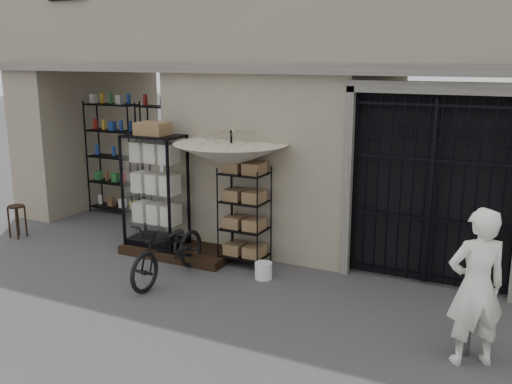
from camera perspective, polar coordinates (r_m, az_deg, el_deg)
The scene contains 13 objects.
ground at distance 7.91m, azimuth 0.68°, elevation -12.31°, with size 80.00×80.00×0.00m, color #252528.
shop_recess at distance 12.10m, azimuth -12.87°, elevation 3.87°, with size 3.00×1.70×3.00m, color black.
shop_shelving at distance 12.56m, azimuth -11.55°, elevation 3.12°, with size 2.70×0.50×2.50m, color black.
iron_gate at distance 9.01m, azimuth 17.26°, elevation 0.41°, with size 2.50×0.21×3.00m.
step_platform at distance 10.25m, azimuth -7.70°, elevation -5.85°, with size 2.00×0.90×0.15m, color black.
display_cabinet at distance 10.21m, azimuth -10.04°, elevation -0.39°, with size 1.07×0.77×2.13m.
wire_rack at distance 9.49m, azimuth -1.16°, elevation -2.59°, with size 0.88×0.76×1.67m.
market_umbrella at distance 9.39m, azimuth -2.50°, elevation 4.32°, with size 1.83×1.86×2.71m.
white_bucket at distance 9.10m, azimuth 0.75°, elevation -7.86°, with size 0.27×0.27×0.26m, color white.
bicycle at distance 9.23m, azimuth -8.57°, elevation -8.58°, with size 0.65×0.98×1.86m, color black.
wooden_stool at distance 11.98m, azimuth -22.77°, elevation -2.66°, with size 0.35×0.35×0.64m.
steel_bollard at distance 7.24m, azimuth 20.19°, elevation -11.94°, with size 0.16×0.16×0.86m, color slate.
shopkeeper at distance 7.28m, azimuth 20.52°, elevation -15.64°, with size 0.67×1.85×0.44m, color white.
Camera 1 is at (3.09, -6.42, 3.43)m, focal length 40.00 mm.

